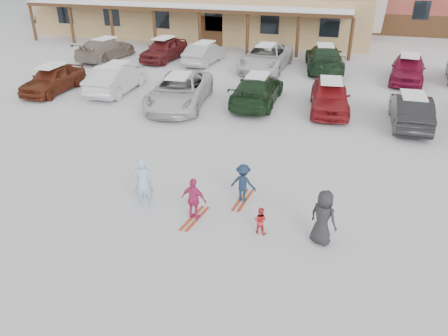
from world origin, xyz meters
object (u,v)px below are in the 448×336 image
(adult_skier, at_px, (143,183))
(parked_car_4, at_px, (330,96))
(toddler_red, at_px, (260,220))
(parked_car_11, at_px, (324,58))
(parked_car_2, at_px, (179,91))
(parked_car_7, at_px, (106,49))
(parked_car_0, at_px, (53,79))
(child_magenta, at_px, (194,199))
(parked_car_1, at_px, (117,78))
(child_navy, at_px, (243,183))
(parked_car_10, at_px, (266,57))
(parked_car_5, at_px, (411,111))
(bystander_dark, at_px, (323,218))
(parked_car_8, at_px, (164,49))
(parked_car_3, at_px, (257,90))
(parked_car_9, at_px, (204,53))
(parked_car_12, at_px, (408,69))

(adult_skier, relative_size, parked_car_4, 0.37)
(parked_car_4, bearing_deg, toddler_red, -101.58)
(adult_skier, distance_m, parked_car_11, 18.39)
(parked_car_2, height_order, parked_car_7, parked_car_2)
(parked_car_0, relative_size, parked_car_11, 0.78)
(child_magenta, xyz_separation_m, parked_car_11, (2.30, 18.18, 0.12))
(toddler_red, distance_m, parked_car_1, 14.69)
(child_navy, bearing_deg, adult_skier, 28.30)
(parked_car_7, relative_size, parked_car_10, 0.87)
(parked_car_2, relative_size, parked_car_5, 1.29)
(bystander_dark, xyz_separation_m, parked_car_1, (-11.77, 10.64, -0.03))
(parked_car_4, relative_size, parked_car_7, 0.90)
(bystander_dark, relative_size, parked_car_5, 0.37)
(toddler_red, xyz_separation_m, parked_car_4, (1.16, 10.71, 0.35))
(toddler_red, relative_size, parked_car_8, 0.18)
(parked_car_3, distance_m, parked_car_5, 7.17)
(parked_car_3, bearing_deg, bystander_dark, 110.71)
(parked_car_8, bearing_deg, parked_car_3, -35.61)
(child_magenta, bearing_deg, parked_car_4, -97.06)
(child_navy, xyz_separation_m, parked_car_10, (-2.42, 15.96, 0.15))
(parked_car_7, height_order, parked_car_10, parked_car_10)
(toddler_red, distance_m, parked_car_10, 17.81)
(child_navy, xyz_separation_m, parked_car_2, (-5.16, 7.94, 0.13))
(parked_car_4, bearing_deg, parked_car_3, 173.42)
(child_magenta, xyz_separation_m, parked_car_2, (-4.04, 9.33, 0.10))
(parked_car_3, xyz_separation_m, parked_car_11, (2.71, 7.54, 0.05))
(parked_car_11, bearing_deg, parked_car_2, 45.88)
(parked_car_9, bearing_deg, parked_car_12, -178.71)
(parked_car_10, height_order, parked_car_11, parked_car_11)
(parked_car_0, bearing_deg, parked_car_7, 99.27)
(parked_car_2, bearing_deg, parked_car_8, 110.72)
(parked_car_0, height_order, parked_car_11, parked_car_11)
(bystander_dark, xyz_separation_m, parked_car_0, (-15.09, 9.69, -0.07))
(child_navy, distance_m, parked_car_5, 9.91)
(parked_car_2, relative_size, parked_car_3, 1.09)
(parked_car_10, distance_m, parked_car_12, 8.47)
(child_magenta, distance_m, parked_car_11, 18.32)
(parked_car_3, xyz_separation_m, parked_car_12, (7.56, 6.26, 0.04))
(child_navy, relative_size, parked_car_12, 0.28)
(parked_car_10, bearing_deg, parked_car_5, -40.85)
(parked_car_5, bearing_deg, parked_car_3, -9.18)
(bystander_dark, bearing_deg, parked_car_1, -12.53)
(parked_car_9, bearing_deg, adult_skier, 107.48)
(parked_car_0, xyz_separation_m, parked_car_7, (-1.03, 7.45, -0.01))
(parked_car_2, distance_m, parked_car_10, 8.48)
(parked_car_1, relative_size, parked_car_3, 0.92)
(parked_car_0, xyz_separation_m, parked_car_11, (13.73, 8.61, 0.06))
(toddler_red, xyz_separation_m, parked_car_5, (4.70, 9.74, 0.29))
(parked_car_5, relative_size, parked_car_7, 0.86)
(parked_car_1, relative_size, parked_car_10, 0.82)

